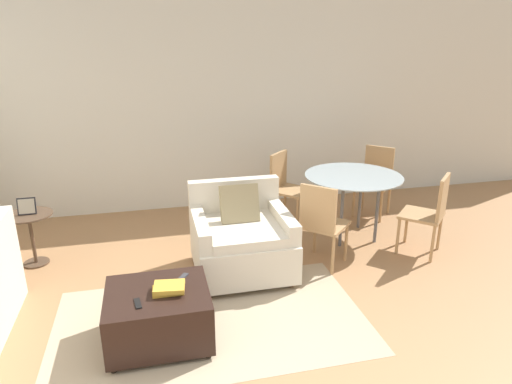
{
  "coord_description": "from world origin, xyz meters",
  "views": [
    {
      "loc": [
        -0.71,
        -2.27,
        2.27
      ],
      "look_at": [
        0.31,
        2.02,
        0.75
      ],
      "focal_mm": 32.0,
      "sensor_mm": 36.0,
      "label": 1
    }
  ],
  "objects_px": {
    "book_stack": "(169,288)",
    "dining_chair_far_right": "(376,176)",
    "dining_chair_far_left": "(285,183)",
    "dining_chair_near_right": "(431,210)",
    "tv_remote_primary": "(138,303)",
    "armchair": "(241,239)",
    "dining_chair_near_left": "(321,220)",
    "side_table": "(31,229)",
    "ottoman": "(159,314)",
    "tv_remote_secondary": "(182,278)",
    "dining_table": "(353,182)",
    "picture_frame": "(27,206)"
  },
  "relations": [
    {
      "from": "armchair",
      "to": "dining_chair_far_left",
      "type": "height_order",
      "value": "dining_chair_far_left"
    },
    {
      "from": "book_stack",
      "to": "dining_chair_far_right",
      "type": "xyz_separation_m",
      "value": [
        2.8,
        2.12,
        0.05
      ]
    },
    {
      "from": "side_table",
      "to": "dining_chair_near_right",
      "type": "height_order",
      "value": "dining_chair_near_right"
    },
    {
      "from": "armchair",
      "to": "side_table",
      "type": "xyz_separation_m",
      "value": [
        -2.07,
        0.65,
        0.04
      ]
    },
    {
      "from": "tv_remote_secondary",
      "to": "side_table",
      "type": "relative_size",
      "value": 0.26
    },
    {
      "from": "armchair",
      "to": "picture_frame",
      "type": "relative_size",
      "value": 5.34
    },
    {
      "from": "side_table",
      "to": "tv_remote_primary",
      "type": "bearing_deg",
      "value": -58.14
    },
    {
      "from": "dining_chair_near_left",
      "to": "ottoman",
      "type": "bearing_deg",
      "value": -152.61
    },
    {
      "from": "dining_chair_far_left",
      "to": "dining_chair_far_right",
      "type": "bearing_deg",
      "value": 0.0
    },
    {
      "from": "dining_chair_near_right",
      "to": "armchair",
      "type": "bearing_deg",
      "value": 177.47
    },
    {
      "from": "side_table",
      "to": "armchair",
      "type": "bearing_deg",
      "value": -17.55
    },
    {
      "from": "tv_remote_secondary",
      "to": "side_table",
      "type": "bearing_deg",
      "value": 134.66
    },
    {
      "from": "tv_remote_secondary",
      "to": "dining_chair_far_right",
      "type": "bearing_deg",
      "value": 35.74
    },
    {
      "from": "tv_remote_secondary",
      "to": "dining_chair_far_right",
      "type": "xyz_separation_m",
      "value": [
        2.69,
        1.93,
        0.08
      ]
    },
    {
      "from": "side_table",
      "to": "dining_chair_far_left",
      "type": "bearing_deg",
      "value": 9.76
    },
    {
      "from": "picture_frame",
      "to": "dining_chair_near_right",
      "type": "xyz_separation_m",
      "value": [
        4.11,
        -0.74,
        -0.13
      ]
    },
    {
      "from": "side_table",
      "to": "dining_chair_near_left",
      "type": "distance_m",
      "value": 2.97
    },
    {
      "from": "dining_table",
      "to": "dining_chair_near_right",
      "type": "xyz_separation_m",
      "value": [
        0.62,
        -0.62,
        -0.16
      ]
    },
    {
      "from": "ottoman",
      "to": "tv_remote_primary",
      "type": "bearing_deg",
      "value": -135.14
    },
    {
      "from": "ottoman",
      "to": "tv_remote_secondary",
      "type": "relative_size",
      "value": 5.45
    },
    {
      "from": "side_table",
      "to": "dining_chair_far_right",
      "type": "height_order",
      "value": "dining_chair_far_right"
    },
    {
      "from": "armchair",
      "to": "tv_remote_primary",
      "type": "xyz_separation_m",
      "value": [
        -0.99,
        -1.08,
        0.09
      ]
    },
    {
      "from": "side_table",
      "to": "dining_chair_far_right",
      "type": "bearing_deg",
      "value": 6.85
    },
    {
      "from": "dining_table",
      "to": "side_table",
      "type": "bearing_deg",
      "value": 177.94
    },
    {
      "from": "dining_chair_near_right",
      "to": "side_table",
      "type": "bearing_deg",
      "value": 169.73
    },
    {
      "from": "dining_chair_near_left",
      "to": "book_stack",
      "type": "bearing_deg",
      "value": -150.55
    },
    {
      "from": "dining_table",
      "to": "tv_remote_secondary",
      "type": "bearing_deg",
      "value": -147.55
    },
    {
      "from": "book_stack",
      "to": "dining_chair_far_left",
      "type": "xyz_separation_m",
      "value": [
        1.56,
        2.12,
        0.05
      ]
    },
    {
      "from": "dining_chair_near_left",
      "to": "dining_table",
      "type": "bearing_deg",
      "value": 45.0
    },
    {
      "from": "dining_chair_near_right",
      "to": "book_stack",
      "type": "bearing_deg",
      "value": -162.51
    },
    {
      "from": "picture_frame",
      "to": "dining_chair_far_right",
      "type": "height_order",
      "value": "dining_chair_far_right"
    },
    {
      "from": "side_table",
      "to": "ottoman",
      "type": "bearing_deg",
      "value": -52.7
    },
    {
      "from": "armchair",
      "to": "tv_remote_primary",
      "type": "bearing_deg",
      "value": -132.34
    },
    {
      "from": "tv_remote_secondary",
      "to": "dining_chair_near_left",
      "type": "relative_size",
      "value": 0.16
    },
    {
      "from": "book_stack",
      "to": "dining_table",
      "type": "distance_m",
      "value": 2.66
    },
    {
      "from": "armchair",
      "to": "dining_chair_near_right",
      "type": "relative_size",
      "value": 1.05
    },
    {
      "from": "ottoman",
      "to": "tv_remote_secondary",
      "type": "height_order",
      "value": "tv_remote_secondary"
    },
    {
      "from": "ottoman",
      "to": "dining_chair_far_right",
      "type": "height_order",
      "value": "dining_chair_far_right"
    },
    {
      "from": "dining_chair_near_left",
      "to": "dining_chair_far_right",
      "type": "distance_m",
      "value": 1.75
    },
    {
      "from": "book_stack",
      "to": "dining_chair_far_left",
      "type": "height_order",
      "value": "dining_chair_far_left"
    },
    {
      "from": "dining_table",
      "to": "dining_chair_far_left",
      "type": "bearing_deg",
      "value": 135.0
    },
    {
      "from": "ottoman",
      "to": "dining_table",
      "type": "xyz_separation_m",
      "value": [
        2.27,
        1.48,
        0.44
      ]
    },
    {
      "from": "dining_chair_near_left",
      "to": "dining_chair_near_right",
      "type": "relative_size",
      "value": 1.0
    },
    {
      "from": "dining_chair_near_right",
      "to": "dining_chair_far_left",
      "type": "height_order",
      "value": "same"
    },
    {
      "from": "dining_chair_near_right",
      "to": "tv_remote_primary",
      "type": "bearing_deg",
      "value": -161.83
    },
    {
      "from": "tv_remote_primary",
      "to": "tv_remote_secondary",
      "type": "relative_size",
      "value": 1.0
    },
    {
      "from": "armchair",
      "to": "dining_chair_near_left",
      "type": "xyz_separation_m",
      "value": [
        0.8,
        -0.09,
        0.17
      ]
    },
    {
      "from": "book_stack",
      "to": "dining_chair_far_right",
      "type": "distance_m",
      "value": 3.51
    },
    {
      "from": "dining_table",
      "to": "book_stack",
      "type": "bearing_deg",
      "value": -145.46
    },
    {
      "from": "tv_remote_secondary",
      "to": "dining_chair_far_left",
      "type": "height_order",
      "value": "dining_chair_far_left"
    }
  ]
}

